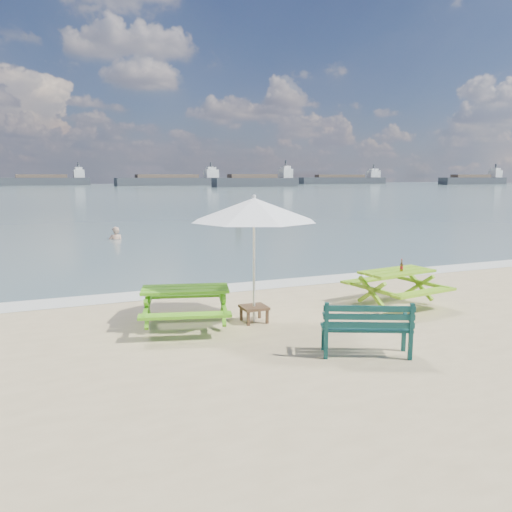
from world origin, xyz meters
name	(u,v)px	position (x,y,z in m)	size (l,w,h in m)	color
sea	(80,191)	(0.00, 85.00, 0.00)	(300.00, 300.00, 0.00)	slate
foam_strip	(249,286)	(0.00, 4.60, 0.01)	(22.00, 0.90, 0.01)	silver
picnic_table_left	(186,308)	(-2.19, 1.98, 0.34)	(1.84, 1.96, 0.70)	#5AB11A
picnic_table_right	(396,289)	(2.12, 1.84, 0.35)	(1.74, 1.88, 0.72)	#7AB61B
park_bench	(366,339)	(-0.07, -0.31, 0.24)	(1.35, 0.91, 0.79)	#0D3935
side_table	(254,314)	(-0.97, 1.85, 0.15)	(0.45, 0.45, 0.29)	brown
patio_umbrella	(254,210)	(-0.97, 1.85, 2.02)	(2.26, 2.26, 2.22)	silver
beer_bottle	(401,267)	(2.15, 1.75, 0.80)	(0.06, 0.06, 0.24)	#945B15
swimmer	(116,246)	(-1.90, 15.04, -0.30)	(0.60, 0.39, 1.64)	tan
mooring_pilings	(238,217)	(5.03, 19.17, 0.41)	(0.57, 0.77, 1.31)	black
cargo_ships	(270,181)	(53.31, 125.47, 1.18)	(144.54, 42.88, 4.40)	#35383E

